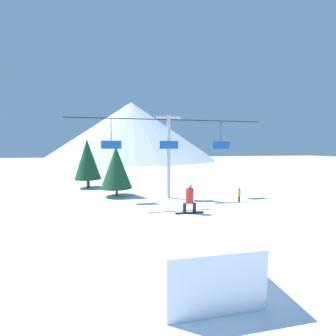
{
  "coord_description": "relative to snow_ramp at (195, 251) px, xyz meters",
  "views": [
    {
      "loc": [
        -3.46,
        -7.47,
        4.93
      ],
      "look_at": [
        -0.81,
        5.8,
        3.69
      ],
      "focal_mm": 24.0,
      "sensor_mm": 36.0,
      "label": 1
    }
  ],
  "objects": [
    {
      "name": "ground_plane",
      "position": [
        0.81,
        -0.52,
        -0.95
      ],
      "size": [
        220.0,
        220.0,
        0.0
      ],
      "primitive_type": "plane",
      "color": "white"
    },
    {
      "name": "mountain_ridge",
      "position": [
        0.81,
        83.15,
        10.38
      ],
      "size": [
        66.35,
        66.35,
        22.65
      ],
      "color": "silver",
      "rests_on": "ground_plane"
    },
    {
      "name": "snow_ramp",
      "position": [
        0.0,
        0.0,
        0.0
      ],
      "size": [
        3.09,
        4.57,
        1.89
      ],
      "color": "white",
      "rests_on": "ground_plane"
    },
    {
      "name": "snowboarder",
      "position": [
        0.32,
        1.8,
        1.64
      ],
      "size": [
        1.35,
        0.36,
        1.38
      ],
      "color": "black",
      "rests_on": "snow_ramp"
    },
    {
      "name": "chairlift",
      "position": [
        1.65,
        13.21,
        3.89
      ],
      "size": [
        18.85,
        0.44,
        7.97
      ],
      "color": "#B2B2B7",
      "rests_on": "ground_plane"
    },
    {
      "name": "pine_tree_near",
      "position": [
        -3.37,
        15.15,
        1.98
      ],
      "size": [
        3.15,
        3.15,
        5.05
      ],
      "color": "#4C3823",
      "rests_on": "ground_plane"
    },
    {
      "name": "pine_tree_far",
      "position": [
        -6.94,
        20.73,
        2.55
      ],
      "size": [
        3.16,
        3.16,
        5.96
      ],
      "color": "#4C3823",
      "rests_on": "ground_plane"
    },
    {
      "name": "distant_skier",
      "position": [
        7.68,
        10.51,
        -0.28
      ],
      "size": [
        0.24,
        0.24,
        1.23
      ],
      "color": "black",
      "rests_on": "ground_plane"
    }
  ]
}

